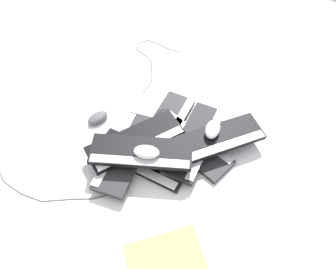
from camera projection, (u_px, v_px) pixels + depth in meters
ground_plane at (155, 137)px, 1.58m from camera, size 3.20×3.20×0.00m
keyboard_0 at (189, 144)px, 1.54m from camera, size 0.46×0.26×0.03m
keyboard_1 at (165, 127)px, 1.60m from camera, size 0.18×0.45×0.03m
keyboard_2 at (141, 159)px, 1.49m from camera, size 0.44×0.16×0.03m
keyboard_3 at (126, 152)px, 1.48m from camera, size 0.23×0.46×0.03m
keyboard_4 at (136, 141)px, 1.48m from camera, size 0.35×0.45×0.03m
keyboard_5 at (195, 141)px, 1.52m from camera, size 0.19×0.45×0.03m
keyboard_6 at (216, 140)px, 1.48m from camera, size 0.40×0.43×0.03m
keyboard_7 at (141, 152)px, 1.41m from camera, size 0.46×0.32×0.03m
mouse_0 at (213, 129)px, 1.47m from camera, size 0.08×0.12×0.04m
mouse_1 at (98, 118)px, 1.63m from camera, size 0.10×0.13×0.04m
mouse_2 at (147, 152)px, 1.37m from camera, size 0.13×0.10×0.04m
mouse_3 at (162, 116)px, 1.60m from camera, size 0.07×0.11×0.04m
cable_0 at (151, 58)px, 1.92m from camera, size 0.26×0.41×0.01m
cable_1 at (38, 187)px, 1.42m from camera, size 0.62×0.19×0.01m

